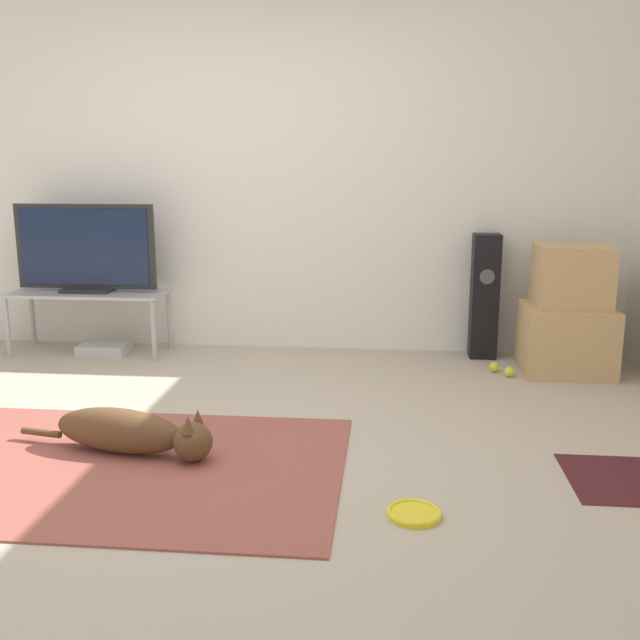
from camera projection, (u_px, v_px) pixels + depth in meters
ground_plane at (187, 456)px, 3.30m from camera, size 12.00×12.00×0.00m
wall_back at (262, 172)px, 5.08m from camera, size 8.00×0.06×2.55m
area_rug at (120, 466)px, 3.18m from camera, size 2.00×1.36×0.01m
dog at (133, 432)px, 3.28m from camera, size 0.99×0.31×0.23m
frisbee at (414, 513)px, 2.73m from camera, size 0.21×0.21×0.03m
cardboard_box_lower at (566, 339)px, 4.62m from camera, size 0.55×0.51×0.43m
cardboard_box_upper at (572, 276)px, 4.53m from camera, size 0.45×0.41×0.39m
floor_speaker at (484, 296)px, 4.94m from camera, size 0.18×0.19×0.86m
tv_stand at (89, 299)px, 5.06m from camera, size 1.11×0.42×0.44m
tv at (85, 249)px, 4.99m from camera, size 1.00×0.20×0.62m
tennis_ball_by_boxes at (509, 372)px, 4.54m from camera, size 0.07×0.07×0.07m
tennis_ball_near_speaker at (494, 367)px, 4.65m from camera, size 0.07×0.07×0.07m
game_console at (105, 348)px, 5.11m from camera, size 0.34×0.25×0.07m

